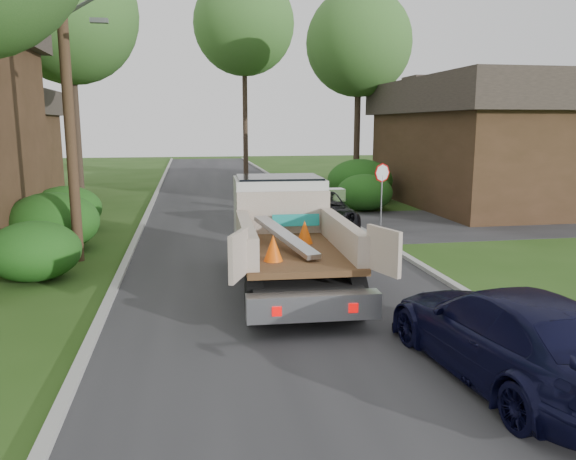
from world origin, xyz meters
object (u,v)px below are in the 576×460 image
Objects in this scene: utility_pole at (67,80)px; tree_center_far at (244,25)px; flatbed_truck at (284,226)px; stop_sign at (382,181)px; house_right at (499,141)px; navy_suv at (509,334)px; black_pickup at (317,212)px; tree_left_far at (69,15)px; tree_right_far at (359,43)px.

tree_center_far is (7.48, 25.02, 5.81)m from utility_pole.
stop_sign is at bearing 56.21° from flatbed_truck.
house_right is 2.56× the size of navy_suv.
utility_pole is 1.79× the size of black_pickup.
utility_pole is at bearing -151.32° from black_pickup.
flatbed_truck is (7.65, -14.93, -7.59)m from tree_left_far.
navy_suv is (-2.60, -13.37, -1.04)m from stop_sign.
navy_suv is at bearing -101.01° from stop_sign.
utility_pole is 0.87× the size of tree_right_far.
tree_right_far is 1.68× the size of flatbed_truck.
stop_sign is 0.44× the size of black_pickup.
tree_center_far reaches higher than black_pickup.
tree_left_far is 16.22m from tree_center_far.
stop_sign is at bearing 20.62° from utility_pole.
tree_right_far is (-5.50, 6.00, 5.32)m from house_right.
flatbed_truck is at bearing -74.01° from navy_suv.
house_right reaches higher than black_pickup.
tree_left_far is (-12.70, 8.00, 7.20)m from stop_sign.
stop_sign is at bearing -105.89° from navy_suv.
utility_pole is (-10.68, -4.02, 3.40)m from stop_sign.
tree_center_far is at bearing 98.66° from stop_sign.
navy_suv is at bearing -119.52° from house_right.
flatbed_truck is 1.35× the size of navy_suv.
stop_sign is at bearing 25.53° from black_pickup.
stop_sign is 0.36× the size of flatbed_truck.
tree_right_far is at bearing 49.16° from utility_pole.
black_pickup is at bearing -150.80° from house_right.
tree_center_far is 2.13× the size of flatbed_truck.
stop_sign is at bearing -32.21° from tree_left_far.
tree_center_far is 2.88× the size of navy_suv.
navy_suv is (-4.90, -24.37, -7.74)m from tree_right_far.
tree_right_far is at bearing 132.51° from house_right.
flatbed_truck is at bearing -112.30° from tree_right_far.
house_right is 9.72m from tree_right_far.
black_pickup is at bearing 71.74° from flatbed_truck.
tree_center_far is (-3.20, 21.00, 9.20)m from stop_sign.
black_pickup is at bearing 21.43° from utility_pole.
flatbed_truck reaches higher than black_pickup.
tree_center_far is at bearing -93.88° from navy_suv.
utility_pole is 20.12m from tree_right_far.
house_right is 1.90× the size of flatbed_truck.
black_pickup is at bearing -88.95° from tree_center_far.
tree_right_far is 26.03m from navy_suv.
flatbed_truck is at bearing -62.88° from tree_left_far.
flatbed_truck is 6.92m from navy_suv.
tree_right_far is 20.64m from flatbed_truck.
black_pickup is 1.10× the size of navy_suv.
utility_pole is 0.82× the size of tree_left_far.
utility_pole is 0.77× the size of house_right.
stop_sign is 8.59m from flatbed_truck.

